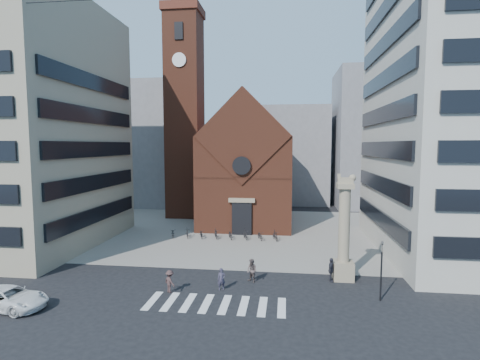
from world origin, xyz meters
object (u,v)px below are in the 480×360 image
object	(u,v)px
pedestrian_0	(221,279)
pedestrian_2	(331,270)
traffic_light	(381,269)
pedestrian_1	(252,271)
lion_column	(344,238)
scooter_0	(173,233)
white_car	(9,298)

from	to	relation	value
pedestrian_0	pedestrian_2	bearing A→B (deg)	2.06
traffic_light	pedestrian_2	bearing A→B (deg)	132.04
traffic_light	pedestrian_1	size ratio (longest dim) A/B	2.29
lion_column	pedestrian_2	size ratio (longest dim) A/B	4.50
scooter_0	pedestrian_2	bearing A→B (deg)	-54.55
lion_column	white_car	size ratio (longest dim) A/B	1.66
pedestrian_1	scooter_0	distance (m)	17.05
lion_column	scooter_0	world-z (taller)	lion_column
white_car	pedestrian_2	world-z (taller)	pedestrian_2
white_car	lion_column	bearing A→B (deg)	-62.81
white_car	traffic_light	bearing A→B (deg)	-72.85
pedestrian_2	scooter_0	distance (m)	21.01
lion_column	traffic_light	world-z (taller)	lion_column
white_car	pedestrian_2	size ratio (longest dim) A/B	2.71
scooter_0	pedestrian_1	bearing A→B (deg)	-69.74
white_car	pedestrian_2	bearing A→B (deg)	-63.41
white_car	pedestrian_1	size ratio (longest dim) A/B	2.79
scooter_0	pedestrian_0	bearing A→B (deg)	-79.15
pedestrian_1	pedestrian_2	bearing A→B (deg)	47.01
pedestrian_2	pedestrian_0	bearing A→B (deg)	124.09
white_car	pedestrian_0	size ratio (longest dim) A/B	3.12
pedestrian_1	pedestrian_0	bearing A→B (deg)	-99.66
lion_column	pedestrian_2	xyz separation A→B (m)	(-1.04, -0.64, -2.49)
white_car	pedestrian_0	bearing A→B (deg)	-62.75
pedestrian_0	pedestrian_2	xyz separation A→B (m)	(8.45, 2.81, 0.13)
lion_column	pedestrian_1	bearing A→B (deg)	-168.07
traffic_light	pedestrian_0	xyz separation A→B (m)	(-11.48, 0.55, -1.45)
pedestrian_0	lion_column	bearing A→B (deg)	3.65
white_car	scooter_0	world-z (taller)	white_car
pedestrian_2	scooter_0	xyz separation A→B (m)	(-16.97, 12.39, -0.42)
lion_column	traffic_light	size ratio (longest dim) A/B	2.02
pedestrian_1	scooter_0	world-z (taller)	pedestrian_1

